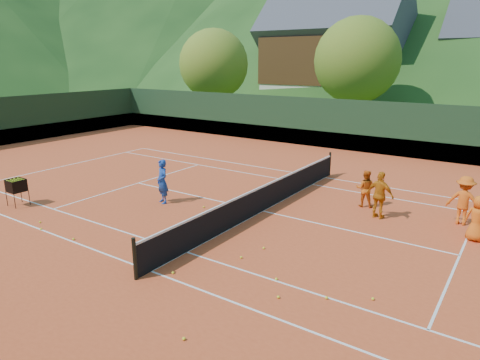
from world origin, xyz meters
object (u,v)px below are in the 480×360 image
Objects in this scene: student_c at (478,219)px; ball_hopper at (16,186)px; student_d at (464,200)px; tennis_net at (263,198)px; coach at (162,182)px; student_b at (380,195)px; student_a at (365,189)px; chalet_left at (334,56)px.

student_c is 1.40× the size of ball_hopper.
student_d is 6.61m from tennis_net.
tennis_net is (3.60, 1.32, -0.33)m from coach.
student_b is 0.13× the size of tennis_net.
coach is 7.81m from student_b.
student_b reaches higher than student_d.
student_a is 3.96m from student_c.
student_d is (2.43, 0.99, -0.00)m from student_b.
chalet_left is (-12.82, 27.45, 4.94)m from student_a.
chalet_left is (-6.40, 31.32, 4.79)m from coach.
tennis_net is (-6.59, -1.37, -0.20)m from student_c.
student_d reaches higher than student_a.
tennis_net is (-3.63, -1.65, -0.31)m from student_b.
ball_hopper is (-7.83, -4.58, 0.25)m from tennis_net.
chalet_left reaches higher than ball_hopper.
student_d reaches higher than student_c.
student_c is at bearing 114.89° from student_d.
student_a is 3.81m from tennis_net.
student_c is 0.86× the size of student_d.
student_b reaches higher than student_c.
student_a is 1.22m from student_b.
tennis_net is 9.07m from ball_hopper.
chalet_left is (-16.05, 27.37, 4.81)m from student_d.
student_a is 3.23m from student_d.
chalet_left is (-16.59, 28.63, 4.93)m from student_c.
student_b is at bearing 45.17° from coach.
student_c reaches higher than ball_hopper.
student_a is 0.84× the size of student_b.
student_d is at bearing 45.12° from coach.
student_c is at bearing 11.73° from tennis_net.
coach is 7.50m from student_a.
student_b is 13.04m from ball_hopper.
coach is at bearing -159.81° from tennis_net.
student_c is 33.46m from chalet_left.
chalet_left is (-10.00, 30.00, 5.13)m from tennis_net.
student_a is at bearing 33.80° from ball_hopper.
student_a is 0.11× the size of tennis_net.
ball_hopper is at bearing 19.92° from student_c.
ball_hopper is (-13.88, -7.21, -0.07)m from student_d.
coach is 0.14× the size of tennis_net.
ball_hopper is (-10.65, -7.13, 0.06)m from student_a.
chalet_left is at bearing -58.01° from student_d.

